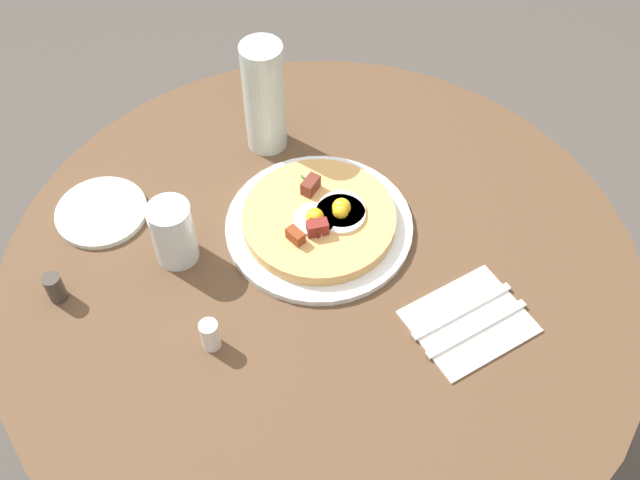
{
  "coord_description": "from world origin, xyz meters",
  "views": [
    {
      "loc": [
        -0.05,
        0.7,
        1.73
      ],
      "look_at": [
        0.0,
        -0.04,
        0.77
      ],
      "focal_mm": 42.52,
      "sensor_mm": 36.0,
      "label": 1
    }
  ],
  "objects_px": {
    "pizza_plate": "(319,226)",
    "bread_plate": "(101,212)",
    "water_glass": "(173,233)",
    "salt_shaker": "(210,335)",
    "fork": "(462,311)",
    "knife": "(477,329)",
    "dining_table": "(321,327)",
    "water_bottle": "(264,97)",
    "pepper_shaker": "(55,288)",
    "breakfast_pizza": "(320,218)"
  },
  "relations": [
    {
      "from": "water_glass",
      "to": "salt_shaker",
      "type": "bearing_deg",
      "value": 116.8
    },
    {
      "from": "bread_plate",
      "to": "pepper_shaker",
      "type": "bearing_deg",
      "value": 81.92
    },
    {
      "from": "salt_shaker",
      "to": "pepper_shaker",
      "type": "distance_m",
      "value": 0.26
    },
    {
      "from": "salt_shaker",
      "to": "water_bottle",
      "type": "bearing_deg",
      "value": -94.44
    },
    {
      "from": "pepper_shaker",
      "to": "water_bottle",
      "type": "bearing_deg",
      "value": -128.18
    },
    {
      "from": "fork",
      "to": "knife",
      "type": "height_order",
      "value": "same"
    },
    {
      "from": "pepper_shaker",
      "to": "knife",
      "type": "bearing_deg",
      "value": 178.8
    },
    {
      "from": "dining_table",
      "to": "pizza_plate",
      "type": "height_order",
      "value": "pizza_plate"
    },
    {
      "from": "salt_shaker",
      "to": "pizza_plate",
      "type": "bearing_deg",
      "value": -121.35
    },
    {
      "from": "bread_plate",
      "to": "dining_table",
      "type": "bearing_deg",
      "value": 167.4
    },
    {
      "from": "bread_plate",
      "to": "fork",
      "type": "distance_m",
      "value": 0.61
    },
    {
      "from": "breakfast_pizza",
      "to": "salt_shaker",
      "type": "distance_m",
      "value": 0.27
    },
    {
      "from": "pizza_plate",
      "to": "bread_plate",
      "type": "xyz_separation_m",
      "value": [
        0.37,
        -0.0,
        -0.0
      ]
    },
    {
      "from": "breakfast_pizza",
      "to": "pepper_shaker",
      "type": "xyz_separation_m",
      "value": [
        0.39,
        0.17,
        -0.0
      ]
    },
    {
      "from": "fork",
      "to": "water_bottle",
      "type": "xyz_separation_m",
      "value": [
        0.34,
        -0.34,
        0.1
      ]
    },
    {
      "from": "fork",
      "to": "water_bottle",
      "type": "relative_size",
      "value": 0.84
    },
    {
      "from": "pepper_shaker",
      "to": "fork",
      "type": "bearing_deg",
      "value": -178.51
    },
    {
      "from": "pizza_plate",
      "to": "knife",
      "type": "bearing_deg",
      "value": 144.26
    },
    {
      "from": "water_glass",
      "to": "pepper_shaker",
      "type": "bearing_deg",
      "value": 29.24
    },
    {
      "from": "bread_plate",
      "to": "water_glass",
      "type": "xyz_separation_m",
      "value": [
        -0.14,
        0.07,
        0.05
      ]
    },
    {
      "from": "pizza_plate",
      "to": "fork",
      "type": "xyz_separation_m",
      "value": [
        -0.23,
        0.15,
        0.0
      ]
    },
    {
      "from": "dining_table",
      "to": "fork",
      "type": "height_order",
      "value": "fork"
    },
    {
      "from": "dining_table",
      "to": "fork",
      "type": "relative_size",
      "value": 5.69
    },
    {
      "from": "knife",
      "to": "salt_shaker",
      "type": "height_order",
      "value": "salt_shaker"
    },
    {
      "from": "fork",
      "to": "salt_shaker",
      "type": "relative_size",
      "value": 3.32
    },
    {
      "from": "dining_table",
      "to": "water_glass",
      "type": "height_order",
      "value": "water_glass"
    },
    {
      "from": "dining_table",
      "to": "breakfast_pizza",
      "type": "distance_m",
      "value": 0.22
    },
    {
      "from": "pizza_plate",
      "to": "salt_shaker",
      "type": "distance_m",
      "value": 0.27
    },
    {
      "from": "pizza_plate",
      "to": "bread_plate",
      "type": "relative_size",
      "value": 2.02
    },
    {
      "from": "bread_plate",
      "to": "fork",
      "type": "relative_size",
      "value": 0.85
    },
    {
      "from": "dining_table",
      "to": "fork",
      "type": "distance_m",
      "value": 0.29
    },
    {
      "from": "pizza_plate",
      "to": "fork",
      "type": "relative_size",
      "value": 1.71
    },
    {
      "from": "pizza_plate",
      "to": "knife",
      "type": "distance_m",
      "value": 0.31
    },
    {
      "from": "dining_table",
      "to": "pizza_plate",
      "type": "distance_m",
      "value": 0.2
    },
    {
      "from": "knife",
      "to": "water_bottle",
      "type": "xyz_separation_m",
      "value": [
        0.36,
        -0.37,
        0.1
      ]
    },
    {
      "from": "fork",
      "to": "salt_shaker",
      "type": "height_order",
      "value": "salt_shaker"
    },
    {
      "from": "bread_plate",
      "to": "pepper_shaker",
      "type": "relative_size",
      "value": 2.99
    },
    {
      "from": "salt_shaker",
      "to": "water_glass",
      "type": "bearing_deg",
      "value": -63.2
    },
    {
      "from": "pizza_plate",
      "to": "water_bottle",
      "type": "relative_size",
      "value": 1.45
    },
    {
      "from": "knife",
      "to": "salt_shaker",
      "type": "relative_size",
      "value": 3.32
    },
    {
      "from": "pizza_plate",
      "to": "knife",
      "type": "relative_size",
      "value": 1.71
    },
    {
      "from": "water_bottle",
      "to": "pepper_shaker",
      "type": "distance_m",
      "value": 0.46
    },
    {
      "from": "water_bottle",
      "to": "salt_shaker",
      "type": "bearing_deg",
      "value": 85.56
    },
    {
      "from": "knife",
      "to": "pepper_shaker",
      "type": "xyz_separation_m",
      "value": [
        0.64,
        -0.01,
        0.02
      ]
    },
    {
      "from": "pizza_plate",
      "to": "breakfast_pizza",
      "type": "relative_size",
      "value": 1.23
    },
    {
      "from": "breakfast_pizza",
      "to": "bread_plate",
      "type": "distance_m",
      "value": 0.37
    },
    {
      "from": "water_glass",
      "to": "water_bottle",
      "type": "bearing_deg",
      "value": -113.26
    },
    {
      "from": "pizza_plate",
      "to": "bread_plate",
      "type": "bearing_deg",
      "value": -0.46
    },
    {
      "from": "knife",
      "to": "water_glass",
      "type": "relative_size",
      "value": 1.58
    },
    {
      "from": "water_bottle",
      "to": "pepper_shaker",
      "type": "height_order",
      "value": "water_bottle"
    }
  ]
}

